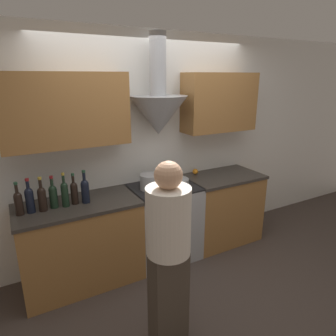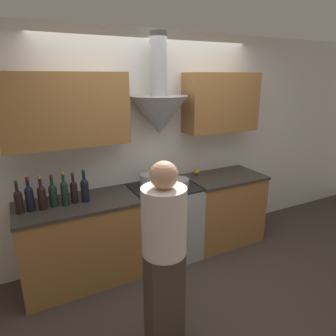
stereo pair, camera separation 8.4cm
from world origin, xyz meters
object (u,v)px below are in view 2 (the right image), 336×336
stove_range (164,222)px  stock_pot (150,182)px  wine_bottle_5 (74,191)px  wine_bottle_2 (42,196)px  wine_bottle_3 (53,194)px  mixing_bowl (178,182)px  person_foreground_left (164,251)px  wine_bottle_6 (85,189)px  wine_bottle_1 (30,197)px  wine_bottle_4 (64,192)px  orange_fruit (196,172)px  wine_bottle_0 (19,200)px

stove_range → stock_pot: stock_pot is taller
wine_bottle_5 → wine_bottle_2: bearing=-175.8°
wine_bottle_3 → stove_range: bearing=-0.2°
wine_bottle_2 → stock_pot: size_ratio=1.52×
wine_bottle_5 → mixing_bowl: 1.17m
person_foreground_left → stock_pot: bearing=71.3°
mixing_bowl → person_foreground_left: person_foreground_left is taller
wine_bottle_5 → person_foreground_left: (0.44, -1.12, -0.17)m
wine_bottle_6 → wine_bottle_1: bearing=178.2°
wine_bottle_3 → mixing_bowl: (1.36, -0.02, -0.09)m
wine_bottle_3 → stock_pot: 1.02m
stock_pot → person_foreground_left: bearing=-108.7°
wine_bottle_4 → mixing_bowl: bearing=0.1°
mixing_bowl → stove_range: bearing=173.5°
wine_bottle_3 → stock_pot: wine_bottle_3 is taller
stock_pot → mixing_bowl: (0.34, -0.03, -0.05)m
wine_bottle_1 → mixing_bowl: size_ratio=1.26×
wine_bottle_3 → wine_bottle_4: wine_bottle_4 is taller
wine_bottle_2 → wine_bottle_6: (0.40, -0.00, 0.00)m
stock_pot → orange_fruit: stock_pot is taller
wine_bottle_0 → wine_bottle_5: 0.50m
stove_range → mixing_bowl: (0.17, -0.02, 0.48)m
wine_bottle_3 → stock_pot: (1.02, 0.01, -0.04)m
wine_bottle_0 → wine_bottle_4: wine_bottle_4 is taller
mixing_bowl → wine_bottle_5: bearing=179.0°
wine_bottle_3 → wine_bottle_5: size_ratio=1.01×
person_foreground_left → wine_bottle_2: bearing=123.7°
stove_range → wine_bottle_5: (-0.99, 0.00, 0.57)m
wine_bottle_3 → wine_bottle_5: bearing=-1.2°
wine_bottle_6 → wine_bottle_3: bearing=175.0°
orange_fruit → person_foreground_left: size_ratio=0.05×
wine_bottle_3 → wine_bottle_6: (0.30, -0.03, 0.01)m
wine_bottle_0 → wine_bottle_4: size_ratio=0.93×
mixing_bowl → orange_fruit: bearing=29.5°
person_foreground_left → wine_bottle_1: bearing=126.9°
wine_bottle_2 → person_foreground_left: 1.34m
wine_bottle_1 → wine_bottle_3: 0.21m
wine_bottle_0 → wine_bottle_6: size_ratio=0.94×
wine_bottle_1 → wine_bottle_4: wine_bottle_4 is taller
stove_range → wine_bottle_6: 1.06m
wine_bottle_2 → orange_fruit: bearing=7.0°
wine_bottle_3 → orange_fruit: bearing=6.5°
wine_bottle_0 → stock_pot: (1.32, 0.02, -0.04)m
stove_range → wine_bottle_2: 1.41m
stock_pot → person_foreground_left: (-0.38, -1.13, -0.13)m
wine_bottle_4 → person_foreground_left: bearing=-64.3°
stock_pot → wine_bottle_4: bearing=-178.0°
wine_bottle_5 → stock_pot: (0.82, 0.01, -0.04)m
mixing_bowl → wine_bottle_6: bearing=-179.9°
wine_bottle_0 → wine_bottle_2: (0.20, -0.01, 0.01)m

